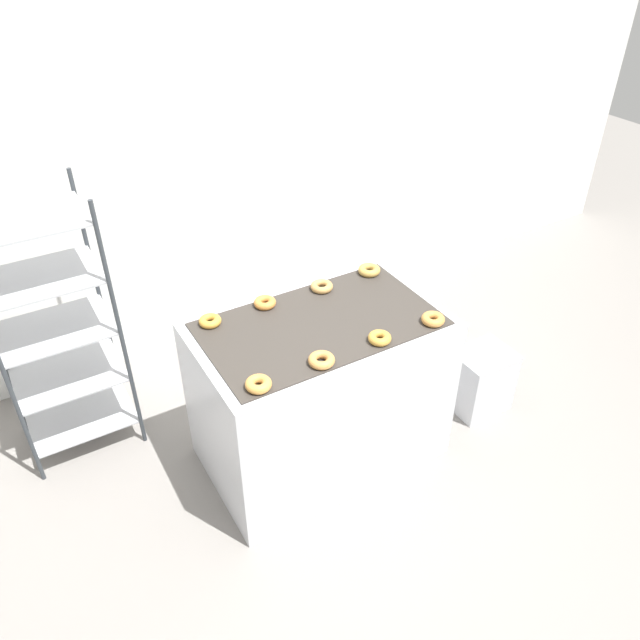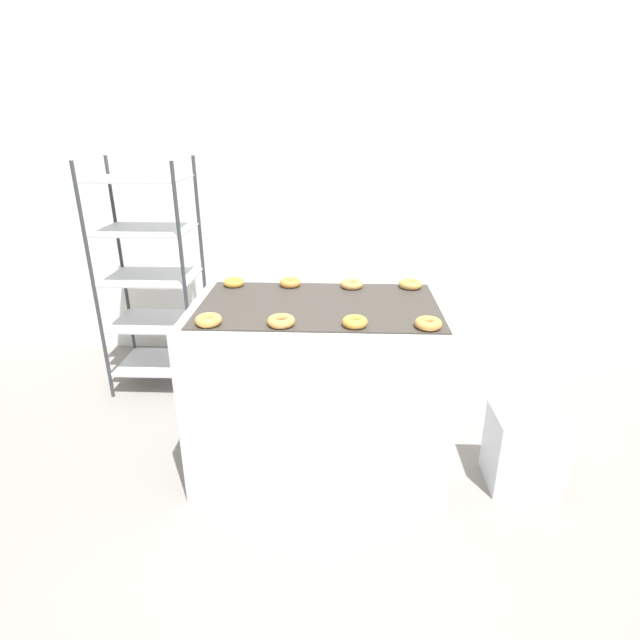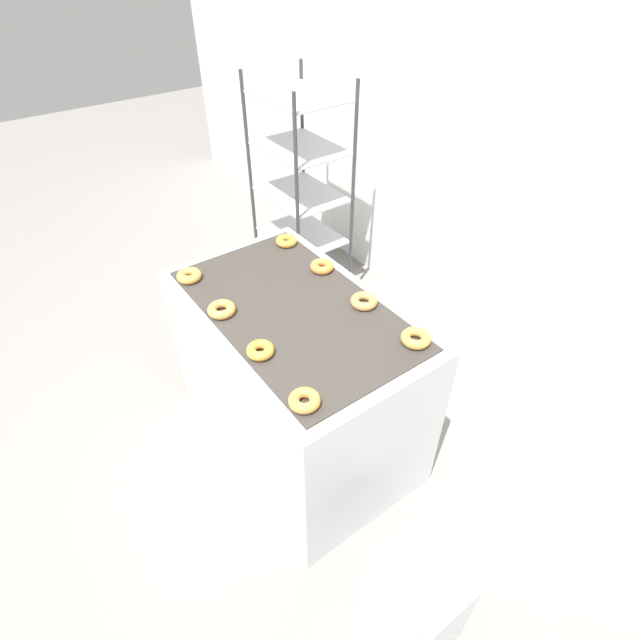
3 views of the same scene
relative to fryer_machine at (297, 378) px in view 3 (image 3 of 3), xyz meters
The scene contains 13 objects.
ground_plane 0.80m from the fryer_machine, 90.03° to the right, with size 14.00×14.00×0.00m, color gray.
wall_back 1.74m from the fryer_machine, 90.01° to the left, with size 8.00×0.05×2.80m.
fryer_machine is the anchor object (origin of this frame).
baking_rack_cart 1.49m from the fryer_machine, 144.50° to the left, with size 0.62×0.48×1.59m.
glaze_bin 1.13m from the fryer_machine, ahead, with size 0.35×0.29×0.42m.
donut_near_left 0.76m from the fryer_machine, 149.36° to the right, with size 0.12×0.12×0.04m, color gold.
donut_near_midleft 0.59m from the fryer_machine, 119.25° to the right, with size 0.13×0.13×0.04m, color #CA8C46.
donut_near_midright 0.60m from the fryer_machine, 58.14° to the right, with size 0.12×0.12×0.04m, color #C38D37.
donut_near_right 0.76m from the fryer_machine, 29.81° to the right, with size 0.12×0.12×0.04m, color #C78740.
donut_far_left 0.75m from the fryer_machine, 150.33° to the left, with size 0.12×0.12×0.04m, color gold.
donut_far_midleft 0.60m from the fryer_machine, 121.07° to the left, with size 0.12×0.12×0.04m, color #D28339.
donut_far_midright 0.59m from the fryer_machine, 58.00° to the left, with size 0.13×0.13×0.04m, color tan.
donut_far_right 0.76m from the fryer_machine, 29.87° to the left, with size 0.13×0.13×0.04m, color #BE9345.
Camera 3 is at (1.53, -0.32, 2.37)m, focal length 28.00 mm.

